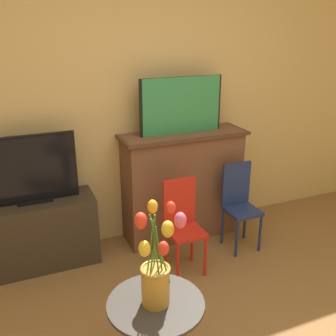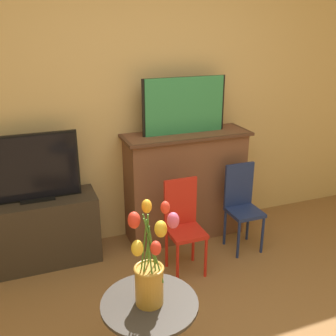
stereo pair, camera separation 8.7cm
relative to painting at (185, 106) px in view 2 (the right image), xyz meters
The scene contains 9 objects.
wall_back 0.46m from the painting, 152.90° to the left, with size 8.00×0.06×2.70m.
fireplace_mantel 0.72m from the painting, 20.59° to the right, with size 1.12×0.39×0.98m.
painting is the anchor object (origin of this frame).
tv_stand 1.57m from the painting, behind, with size 0.90×0.35×0.57m.
tv_monitor 1.32m from the painting, behind, with size 0.69×0.12×0.54m.
chair_red 0.98m from the painting, 112.79° to the right, with size 0.27×0.27×0.76m.
chair_blue 0.97m from the painting, 44.16° to the right, with size 0.27×0.27×0.76m.
side_table 1.89m from the painting, 118.79° to the right, with size 0.50×0.50×0.55m.
vase_tulips 1.75m from the painting, 118.61° to the right, with size 0.23×0.23×0.53m.
Camera 2 is at (-0.91, -1.09, 1.88)m, focal length 42.00 mm.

